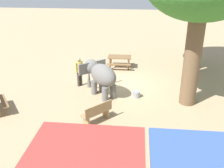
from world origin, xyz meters
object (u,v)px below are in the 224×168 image
(person_handler, at_px, (79,70))
(picnic_table_near, at_px, (119,59))
(feed_bucket, at_px, (136,94))
(wooden_bench, at_px, (97,112))
(elephant, at_px, (100,75))

(person_handler, distance_m, picnic_table_near, 3.71)
(picnic_table_near, relative_size, feed_bucket, 4.17)
(picnic_table_near, height_order, feed_bucket, picnic_table_near)
(person_handler, bearing_deg, wooden_bench, -29.34)
(elephant, xyz_separation_m, picnic_table_near, (-0.67, -4.07, -0.49))
(wooden_bench, bearing_deg, elephant, 48.01)
(wooden_bench, relative_size, feed_bucket, 3.60)
(wooden_bench, distance_m, feed_bucket, 3.02)
(feed_bucket, bearing_deg, wooden_bench, 57.21)
(wooden_bench, distance_m, picnic_table_near, 6.77)
(person_handler, distance_m, wooden_bench, 3.99)
(person_handler, height_order, wooden_bench, person_handler)
(elephant, relative_size, picnic_table_near, 1.53)
(person_handler, bearing_deg, feed_bucket, 18.27)
(elephant, height_order, picnic_table_near, elephant)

